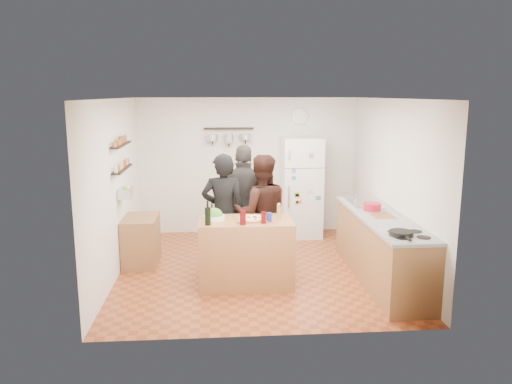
{
  "coord_description": "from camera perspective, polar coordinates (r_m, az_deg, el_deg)",
  "views": [
    {
      "loc": [
        -0.54,
        -7.05,
        2.57
      ],
      "look_at": [
        0.0,
        0.1,
        1.15
      ],
      "focal_mm": 35.0,
      "sensor_mm": 36.0,
      "label": 1
    }
  ],
  "objects": [
    {
      "name": "pizza",
      "position": [
        6.65,
        -0.48,
        -3.0
      ],
      "size": [
        0.34,
        0.34,
        0.02
      ],
      "primitive_type": "cylinder",
      "color": "beige",
      "rests_on": "pizza_board"
    },
    {
      "name": "salt_canister",
      "position": [
        6.57,
        1.5,
        -2.91
      ],
      "size": [
        0.07,
        0.07,
        0.12
      ],
      "primitive_type": "cylinder",
      "color": "navy",
      "rests_on": "prep_island"
    },
    {
      "name": "wine_glass_far",
      "position": [
        6.48,
        0.86,
        -2.93
      ],
      "size": [
        0.06,
        0.06,
        0.16
      ],
      "primitive_type": "cylinder",
      "color": "#550708",
      "rests_on": "prep_island"
    },
    {
      "name": "counter_run",
      "position": [
        7.2,
        14.11,
        -6.28
      ],
      "size": [
        0.63,
        2.63,
        0.9
      ],
      "primitive_type": "cube",
      "color": "#9E7042",
      "rests_on": "floor"
    },
    {
      "name": "fridge",
      "position": [
        9.08,
        5.2,
        0.55
      ],
      "size": [
        0.7,
        0.68,
        1.8
      ],
      "primitive_type": "cube",
      "color": "white",
      "rests_on": "floor"
    },
    {
      "name": "skillet",
      "position": [
        6.15,
        16.26,
        -4.55
      ],
      "size": [
        0.28,
        0.28,
        0.05
      ],
      "primitive_type": "cylinder",
      "color": "black",
      "rests_on": "stove_top"
    },
    {
      "name": "person_back",
      "position": [
        7.65,
        -1.27,
        -1.36
      ],
      "size": [
        1.12,
        0.61,
        1.81
      ],
      "primitive_type": "imported",
      "rotation": [
        0.0,
        0.0,
        2.98
      ],
      "color": "#2B2826",
      "rests_on": "floor"
    },
    {
      "name": "pizza_board",
      "position": [
        6.66,
        -0.48,
        -3.15
      ],
      "size": [
        0.42,
        0.34,
        0.02
      ],
      "primitive_type": "cube",
      "color": "brown",
      "rests_on": "prep_island"
    },
    {
      "name": "spice_shelf_upper",
      "position": [
        7.42,
        -15.15,
        5.24
      ],
      "size": [
        0.12,
        1.0,
        0.02
      ],
      "primitive_type": "cube",
      "color": "black",
      "rests_on": "left_wall"
    },
    {
      "name": "spice_shelf_lower",
      "position": [
        7.46,
        -15.02,
        2.57
      ],
      "size": [
        0.12,
        1.0,
        0.02
      ],
      "primitive_type": "cube",
      "color": "black",
      "rests_on": "left_wall"
    },
    {
      "name": "salad_bowl",
      "position": [
        6.71,
        -4.79,
        -2.92
      ],
      "size": [
        0.28,
        0.28,
        0.06
      ],
      "primitive_type": "cylinder",
      "color": "white",
      "rests_on": "prep_island"
    },
    {
      "name": "wine_glass_near",
      "position": [
        6.42,
        -1.51,
        -2.92
      ],
      "size": [
        0.08,
        0.08,
        0.19
      ],
      "primitive_type": "cylinder",
      "color": "#52070B",
      "rests_on": "prep_island"
    },
    {
      "name": "prep_island",
      "position": [
        6.8,
        -1.16,
        -6.92
      ],
      "size": [
        1.25,
        0.72,
        0.91
      ],
      "primitive_type": "cube",
      "color": "#A46D3C",
      "rests_on": "floor"
    },
    {
      "name": "room_shell",
      "position": [
        7.58,
        -0.16,
        1.16
      ],
      "size": [
        4.2,
        4.2,
        4.2
      ],
      "color": "brown",
      "rests_on": "ground"
    },
    {
      "name": "pot_rack",
      "position": [
        9.08,
        -3.13,
        7.26
      ],
      "size": [
        0.9,
        0.04,
        0.04
      ],
      "primitive_type": "cube",
      "color": "black",
      "rests_on": "back_wall"
    },
    {
      "name": "pepper_mill",
      "position": [
        6.74,
        2.62,
        -2.34
      ],
      "size": [
        0.05,
        0.05,
        0.17
      ],
      "primitive_type": "cylinder",
      "color": "#9D7F42",
      "rests_on": "prep_island"
    },
    {
      "name": "sink",
      "position": [
        7.86,
        12.34,
        -1.22
      ],
      "size": [
        0.5,
        0.8,
        0.03
      ],
      "primitive_type": "cube",
      "color": "silver",
      "rests_on": "counter_run"
    },
    {
      "name": "cutting_board",
      "position": [
        7.07,
        14.29,
        -2.73
      ],
      "size": [
        0.3,
        0.4,
        0.02
      ],
      "primitive_type": "cube",
      "color": "brown",
      "rests_on": "counter_run"
    },
    {
      "name": "person_left",
      "position": [
        7.25,
        -3.74,
        -2.39
      ],
      "size": [
        0.67,
        0.47,
        1.74
      ],
      "primitive_type": "imported",
      "rotation": [
        0.0,
        0.0,
        3.05
      ],
      "color": "black",
      "rests_on": "floor"
    },
    {
      "name": "red_bowl",
      "position": [
        7.35,
        13.13,
        -1.65
      ],
      "size": [
        0.25,
        0.25,
        0.11
      ],
      "primitive_type": "cylinder",
      "color": "#AD132B",
      "rests_on": "counter_run"
    },
    {
      "name": "side_table",
      "position": [
        7.85,
        -12.98,
        -5.41
      ],
      "size": [
        0.5,
        0.8,
        0.73
      ],
      "primitive_type": "cube",
      "color": "olive",
      "rests_on": "floor"
    },
    {
      "name": "person_center",
      "position": [
        7.26,
        0.58,
        -2.43
      ],
      "size": [
        0.86,
        0.68,
        1.72
      ],
      "primitive_type": "imported",
      "rotation": [
        0.0,
        0.0,
        3.18
      ],
      "color": "black",
      "rests_on": "floor"
    },
    {
      "name": "stove_top",
      "position": [
        6.21,
        17.05,
        -4.8
      ],
      "size": [
        0.6,
        0.62,
        0.02
      ],
      "primitive_type": "cube",
      "color": "white",
      "rests_on": "counter_run"
    },
    {
      "name": "wall_clock",
      "position": [
        9.26,
        5.0,
        8.55
      ],
      "size": [
        0.3,
        0.03,
        0.3
      ],
      "primitive_type": "cylinder",
      "rotation": [
        1.57,
        0.0,
        0.0
      ],
      "color": "silver",
      "rests_on": "back_wall"
    },
    {
      "name": "produce_basket",
      "position": [
        7.52,
        -14.66,
        -0.06
      ],
      "size": [
        0.18,
        0.35,
        0.14
      ],
      "primitive_type": "cube",
      "color": "silver",
      "rests_on": "left_wall"
    },
    {
      "name": "wine_bottle",
      "position": [
        6.42,
        -5.53,
        -2.78
      ],
      "size": [
        0.08,
        0.08,
        0.23
      ],
      "primitive_type": "cylinder",
      "color": "black",
      "rests_on": "prep_island"
    }
  ]
}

